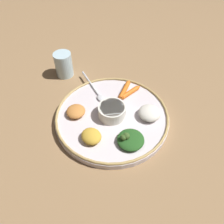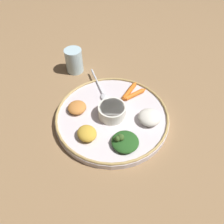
# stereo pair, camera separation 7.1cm
# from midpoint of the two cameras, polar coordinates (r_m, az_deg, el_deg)

# --- Properties ---
(ground_plane) EXTENTS (2.40, 2.40, 0.00)m
(ground_plane) POSITION_cam_midpoint_polar(r_m,az_deg,el_deg) (0.74, 2.76, -1.95)
(ground_plane) COLOR olive
(platter) EXTENTS (0.36, 0.36, 0.02)m
(platter) POSITION_cam_midpoint_polar(r_m,az_deg,el_deg) (0.73, 2.79, -1.46)
(platter) COLOR silver
(platter) RESTS_ON ground_plane
(platter_rim) EXTENTS (0.36, 0.36, 0.01)m
(platter_rim) POSITION_cam_midpoint_polar(r_m,az_deg,el_deg) (0.72, 2.82, -0.80)
(platter_rim) COLOR tan
(platter_rim) RESTS_ON platter
(center_bowl) EXTENTS (0.09, 0.09, 0.04)m
(center_bowl) POSITION_cam_midpoint_polar(r_m,az_deg,el_deg) (0.71, 2.88, 0.16)
(center_bowl) COLOR silver
(center_bowl) RESTS_ON platter
(spoon) EXTENTS (0.14, 0.13, 0.01)m
(spoon) POSITION_cam_midpoint_polar(r_m,az_deg,el_deg) (0.80, -0.34, 5.61)
(spoon) COLOR silver
(spoon) RESTS_ON platter
(greens_pile) EXTENTS (0.11, 0.11, 0.04)m
(greens_pile) POSITION_cam_midpoint_polar(r_m,az_deg,el_deg) (0.65, 6.34, -7.48)
(greens_pile) COLOR #23511E
(greens_pile) RESTS_ON platter
(carrot_near_spoon) EXTENTS (0.08, 0.06, 0.02)m
(carrot_near_spoon) POSITION_cam_midpoint_polar(r_m,az_deg,el_deg) (0.79, 8.52, 4.38)
(carrot_near_spoon) COLOR orange
(carrot_near_spoon) RESTS_ON platter
(carrot_outer) EXTENTS (0.10, 0.03, 0.02)m
(carrot_outer) POSITION_cam_midpoint_polar(r_m,az_deg,el_deg) (0.79, 7.07, 5.23)
(carrot_outer) COLOR orange
(carrot_outer) RESTS_ON platter
(mound_lentil_yellow) EXTENTS (0.08, 0.08, 0.03)m
(mound_lentil_yellow) POSITION_cam_midpoint_polar(r_m,az_deg,el_deg) (0.66, -3.20, -5.53)
(mound_lentil_yellow) COLOR gold
(mound_lentil_yellow) RESTS_ON platter
(mound_rice_white) EXTENTS (0.09, 0.09, 0.03)m
(mound_rice_white) POSITION_cam_midpoint_polar(r_m,az_deg,el_deg) (0.71, 12.17, -1.45)
(mound_rice_white) COLOR silver
(mound_rice_white) RESTS_ON platter
(mound_squash) EXTENTS (0.06, 0.06, 0.03)m
(mound_squash) POSITION_cam_midpoint_polar(r_m,az_deg,el_deg) (0.73, -5.99, 1.00)
(mound_squash) COLOR #C67A38
(mound_squash) RESTS_ON platter
(drinking_glass) EXTENTS (0.07, 0.07, 0.09)m
(drinking_glass) POSITION_cam_midpoint_polar(r_m,az_deg,el_deg) (0.90, -7.14, 12.17)
(drinking_glass) COLOR silver
(drinking_glass) RESTS_ON ground_plane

